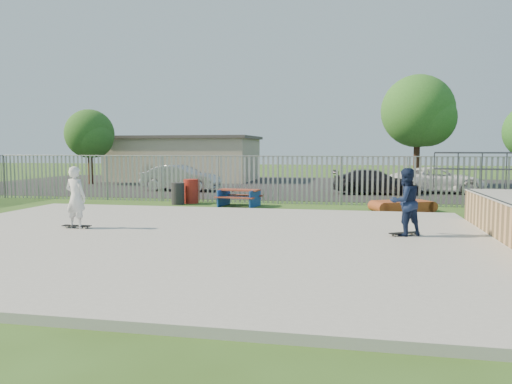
% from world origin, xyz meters
% --- Properties ---
extents(ground, '(120.00, 120.00, 0.00)m').
position_xyz_m(ground, '(0.00, 0.00, 0.00)').
color(ground, '#33521C').
rests_on(ground, ground).
extents(concrete_slab, '(15.00, 12.00, 0.15)m').
position_xyz_m(concrete_slab, '(0.00, 0.00, 0.07)').
color(concrete_slab, '#A1A19C').
rests_on(concrete_slab, ground).
extents(fence, '(26.04, 16.02, 2.00)m').
position_xyz_m(fence, '(1.00, 4.59, 1.00)').
color(fence, gray).
rests_on(fence, ground).
extents(picnic_table, '(1.80, 1.55, 0.69)m').
position_xyz_m(picnic_table, '(-0.38, 7.76, 0.35)').
color(picnic_table, brown).
rests_on(picnic_table, ground).
extents(funbox, '(2.17, 1.67, 0.39)m').
position_xyz_m(funbox, '(5.92, 7.34, 0.19)').
color(funbox, brown).
rests_on(funbox, ground).
extents(trash_bin_red, '(0.61, 0.61, 1.02)m').
position_xyz_m(trash_bin_red, '(-2.64, 8.46, 0.51)').
color(trash_bin_red, maroon).
rests_on(trash_bin_red, ground).
extents(trash_bin_grey, '(0.54, 0.54, 0.90)m').
position_xyz_m(trash_bin_grey, '(-3.02, 7.89, 0.45)').
color(trash_bin_grey, black).
rests_on(trash_bin_grey, ground).
extents(parking_lot, '(40.00, 18.00, 0.02)m').
position_xyz_m(parking_lot, '(0.00, 19.00, 0.01)').
color(parking_lot, black).
rests_on(parking_lot, ground).
extents(car_silver, '(4.35, 1.78, 1.40)m').
position_xyz_m(car_silver, '(-5.11, 14.09, 0.72)').
color(car_silver, '#A8A9AD').
rests_on(car_silver, parking_lot).
extents(car_dark, '(4.34, 1.97, 1.23)m').
position_xyz_m(car_dark, '(5.18, 14.12, 0.64)').
color(car_dark, black).
rests_on(car_dark, parking_lot).
extents(car_white, '(4.83, 2.28, 1.34)m').
position_xyz_m(car_white, '(8.40, 15.47, 0.69)').
color(car_white, white).
rests_on(car_white, parking_lot).
extents(building, '(10.40, 6.40, 3.20)m').
position_xyz_m(building, '(-8.00, 23.00, 1.61)').
color(building, '#BDB291').
rests_on(building, ground).
extents(tree_left, '(3.13, 3.13, 4.83)m').
position_xyz_m(tree_left, '(-12.62, 17.92, 3.25)').
color(tree_left, '#46281C').
rests_on(tree_left, ground).
extents(tree_mid, '(4.40, 4.40, 6.78)m').
position_xyz_m(tree_mid, '(7.88, 20.26, 4.57)').
color(tree_mid, '#3C2518').
rests_on(tree_mid, ground).
extents(skateboard_a, '(0.79, 0.58, 0.08)m').
position_xyz_m(skateboard_a, '(5.40, 1.12, 0.19)').
color(skateboard_a, black).
rests_on(skateboard_a, concrete_slab).
extents(skateboard_b, '(0.80, 0.20, 0.08)m').
position_xyz_m(skateboard_b, '(-3.28, 0.60, 0.19)').
color(skateboard_b, black).
rests_on(skateboard_b, concrete_slab).
extents(skater_navy, '(1.03, 0.97, 1.69)m').
position_xyz_m(skater_navy, '(5.40, 1.12, 0.99)').
color(skater_navy, '#131F3D').
rests_on(skater_navy, concrete_slab).
extents(skater_white, '(0.68, 0.51, 1.69)m').
position_xyz_m(skater_white, '(-3.28, 0.60, 0.99)').
color(skater_white, silver).
rests_on(skater_white, concrete_slab).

